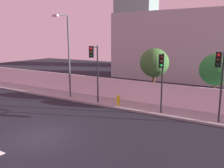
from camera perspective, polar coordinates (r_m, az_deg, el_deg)
name	(u,v)px	position (r m, az deg, el deg)	size (l,w,h in m)	color
ground_plane	(38,137)	(14.60, -17.21, -11.94)	(80.00, 80.00, 0.00)	black
sidewalk	(112,103)	(20.58, 0.07, -4.52)	(36.00, 2.40, 0.15)	gray
perimeter_wall	(120,89)	(21.43, 1.86, -1.22)	(36.00, 0.18, 1.80)	silver
traffic_light_left	(220,72)	(16.05, 24.40, 2.60)	(0.42, 1.20, 4.59)	black
traffic_light_center	(94,62)	(19.43, -4.24, 5.23)	(0.40, 1.33, 4.79)	black
traffic_light_right	(162,71)	(16.87, 11.77, 3.11)	(0.48, 1.24, 4.34)	black
street_lamp_curbside	(67,51)	(21.93, -10.62, 7.81)	(0.61, 1.64, 7.39)	#4C4C51
fire_hydrant	(118,100)	(19.56, 1.50, -3.73)	(0.44, 0.26, 0.85)	gold
roadside_tree_leftmost	(154,63)	(21.13, 10.08, 4.99)	(2.52, 2.52, 4.71)	brown
roadside_tree_midleft	(216,70)	(19.92, 23.51, 3.16)	(2.45, 2.45, 4.41)	brown
low_building_distant	(173,46)	(33.78, 14.28, 8.77)	(15.94, 6.00, 8.97)	#A8A8A8
tower_on_skyline	(136,2)	(49.62, 5.80, 19.01)	(7.49, 5.00, 25.19)	gray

